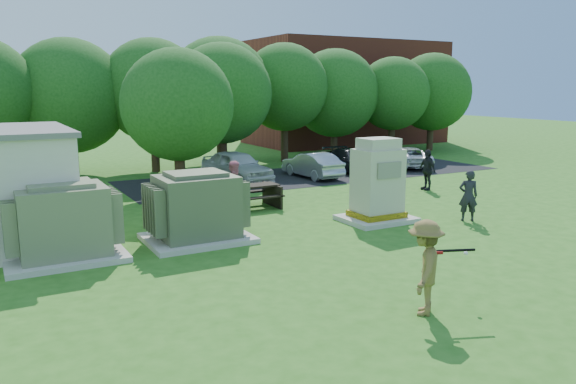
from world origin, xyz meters
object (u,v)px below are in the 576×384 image
picnic_table (251,194)px  batter (425,267)px  person_walking_right (427,170)px  car_white (237,166)px  transformer_left (63,223)px  person_at_picnic (235,186)px  car_dark (353,161)px  car_silver_b (407,157)px  transformer_right (197,209)px  generator_cabinet (377,185)px  person_by_generator (468,196)px  car_silver_a (312,165)px

picnic_table → batter: 10.77m
person_walking_right → car_white: bearing=-127.3°
picnic_table → car_white: bearing=71.2°
transformer_left → person_at_picnic: bearing=26.4°
person_at_picnic → person_walking_right: 9.15m
car_white → car_dark: size_ratio=1.03×
car_dark → car_silver_b: size_ratio=1.03×
transformer_right → generator_cabinet: 6.22m
person_by_generator → car_dark: size_ratio=0.41×
person_by_generator → car_silver_a: 10.49m
car_white → transformer_right: bearing=-129.5°
batter → person_by_generator: (6.80, 5.30, -0.10)m
car_silver_b → transformer_right: bearing=52.6°
transformer_right → batter: transformer_right is taller
picnic_table → transformer_left: bearing=-154.8°
car_dark → car_silver_b: (3.80, 0.09, -0.05)m
batter → car_dark: bearing=-164.0°
transformer_left → picnic_table: transformer_left is taller
transformer_left → car_white: transformer_left is taller
person_at_picnic → person_walking_right: person_at_picnic is taller
batter → car_silver_b: size_ratio=0.47×
picnic_table → person_by_generator: bearing=-44.0°
generator_cabinet → car_white: 9.66m
transformer_left → person_at_picnic: transformer_left is taller
transformer_left → picnic_table: bearing=25.2°
picnic_table → batter: (-1.21, -10.69, 0.42)m
batter → car_dark: batter is taller
batter → car_dark: size_ratio=0.45×
transformer_right → car_dark: bearing=36.4°
batter → car_white: bearing=-143.8°
picnic_table → transformer_right: bearing=-135.1°
car_white → car_silver_b: car_white is taller
batter → car_silver_b: (13.56, 16.24, -0.39)m
picnic_table → person_at_picnic: 0.83m
car_white → transformer_left: bearing=-144.1°
batter → car_silver_a: 17.28m
generator_cabinet → person_by_generator: bearing=-28.5°
car_silver_b → person_walking_right: bearing=79.3°
generator_cabinet → batter: bearing=-121.0°
person_at_picnic → car_dark: person_at_picnic is taller
batter → car_silver_a: size_ratio=0.50×
picnic_table → car_dark: (8.54, 5.45, 0.07)m
transformer_left → transformer_right: (3.70, 0.00, 0.00)m
generator_cabinet → person_at_picnic: 5.18m
transformer_left → person_at_picnic: (6.31, 3.13, -0.04)m
generator_cabinet → person_at_picnic: (-3.58, 3.73, -0.31)m
generator_cabinet → car_silver_a: size_ratio=0.73×
person_walking_right → person_by_generator: bearing=-23.9°
car_dark → person_walking_right: bearing=-86.4°
transformer_left → person_at_picnic: 7.04m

